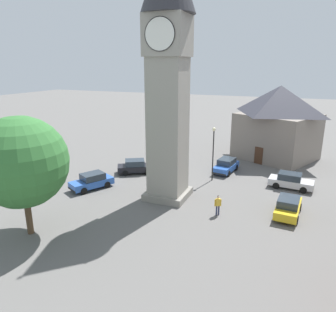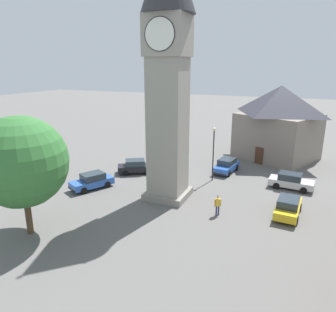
{
  "view_description": "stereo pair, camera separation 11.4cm",
  "coord_description": "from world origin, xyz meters",
  "views": [
    {
      "loc": [
        10.2,
        -24.73,
        11.66
      ],
      "look_at": [
        0.0,
        0.0,
        3.9
      ],
      "focal_mm": 33.71,
      "sensor_mm": 36.0,
      "label": 1
    },
    {
      "loc": [
        10.3,
        -24.69,
        11.66
      ],
      "look_at": [
        0.0,
        0.0,
        3.9
      ],
      "focal_mm": 33.71,
      "sensor_mm": 36.0,
      "label": 2
    }
  ],
  "objects": [
    {
      "name": "building_corner_back",
      "position": [
        8.03,
        16.98,
        4.72
      ],
      "size": [
        11.62,
        11.2,
        9.23
      ],
      "color": "slate",
      "rests_on": "ground"
    },
    {
      "name": "tree",
      "position": [
        -6.66,
        -9.78,
        5.35
      ],
      "size": [
        6.28,
        6.28,
        8.49
      ],
      "color": "brown",
      "rests_on": "ground"
    },
    {
      "name": "car_blue_kerb",
      "position": [
        10.3,
        0.26,
        0.76
      ],
      "size": [
        2.07,
        4.25,
        1.53
      ],
      "color": "gold",
      "rests_on": "ground"
    },
    {
      "name": "car_red_corner",
      "position": [
        -7.65,
        -0.93,
        0.76
      ],
      "size": [
        3.41,
        4.44,
        1.53
      ],
      "color": "#2D5BB7",
      "rests_on": "ground"
    },
    {
      "name": "ground_plane",
      "position": [
        0.0,
        0.0,
        0.0
      ],
      "size": [
        200.0,
        200.0,
        0.0
      ],
      "primitive_type": "plane",
      "color": "#605E5B"
    },
    {
      "name": "car_silver_kerb",
      "position": [
        -5.82,
        4.75,
        0.76
      ],
      "size": [
        4.42,
        3.52,
        1.53
      ],
      "color": "black",
      "rests_on": "ground"
    },
    {
      "name": "car_white_side",
      "position": [
        10.28,
        6.52,
        0.76
      ],
      "size": [
        4.27,
        2.1,
        1.53
      ],
      "color": "silver",
      "rests_on": "ground"
    },
    {
      "name": "pedestrian",
      "position": [
        5.08,
        -1.85,
        1.01
      ],
      "size": [
        0.5,
        0.37,
        1.69
      ],
      "color": "#2D3351",
      "rests_on": "ground"
    },
    {
      "name": "clock_tower",
      "position": [
        0.0,
        0.0,
        12.96
      ],
      "size": [
        4.41,
        4.41,
        22.14
      ],
      "color": "gray",
      "rests_on": "ground"
    },
    {
      "name": "lamp_post",
      "position": [
        2.63,
        5.75,
        3.7
      ],
      "size": [
        0.36,
        0.36,
        5.62
      ],
      "color": "black",
      "rests_on": "ground"
    },
    {
      "name": "car_black_far",
      "position": [
        3.39,
        8.96,
        0.76
      ],
      "size": [
        2.31,
        4.34,
        1.53
      ],
      "color": "#2D5BB7",
      "rests_on": "ground"
    }
  ]
}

